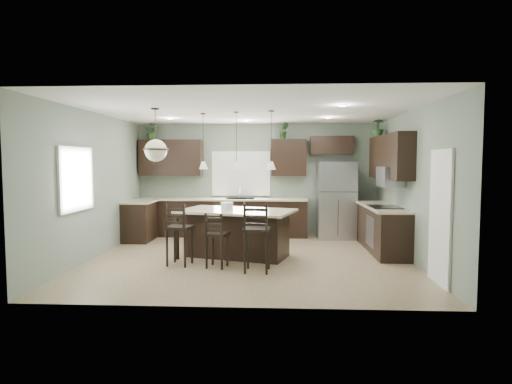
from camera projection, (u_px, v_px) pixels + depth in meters
The scene contains 33 objects.
ground at pixel (250, 258), 8.19m from camera, with size 6.00×6.00×0.00m, color #9E8466.
pantry_door at pixel (440, 217), 6.42m from camera, with size 0.04×0.82×2.04m, color white.
window_back at pixel (241, 174), 10.82m from camera, with size 1.35×0.02×1.00m, color white.
window_left at pixel (76, 179), 7.43m from camera, with size 0.02×1.10×1.00m, color white.
left_return_cabs at pixel (139, 222), 9.99m from camera, with size 0.60×0.90×0.90m, color black.
left_return_countertop at pixel (140, 202), 9.95m from camera, with size 0.66×0.96×0.04m, color beige.
back_lower_cabs at pixel (222, 218), 10.64m from camera, with size 4.20×0.60×0.90m, color black.
back_countertop at pixel (222, 199), 10.58m from camera, with size 4.20×0.66×0.04m, color beige.
sink_inset at pixel (240, 199), 10.56m from camera, with size 0.70×0.45×0.01m, color gray.
faucet at pixel (240, 193), 10.52m from camera, with size 0.02×0.02×0.28m, color silver.
back_upper_left at pixel (171, 158), 10.73m from camera, with size 1.55×0.34×0.90m, color black.
back_upper_right at pixel (289, 158), 10.58m from camera, with size 0.85×0.34×0.90m, color black.
fridge_header at pixel (332, 145), 10.50m from camera, with size 1.05×0.34×0.45m, color black.
right_lower_cabs at pixel (382, 229), 8.89m from camera, with size 0.60×2.35×0.90m, color black.
right_countertop at pixel (381, 207), 8.85m from camera, with size 0.66×2.35×0.04m, color beige.
cooktop at pixel (385, 207), 8.58m from camera, with size 0.58×0.75×0.02m, color black.
wall_oven_front at pixel (370, 231), 8.63m from camera, with size 0.01×0.72×0.60m, color gray.
right_upper_cabs at pixel (390, 157), 8.77m from camera, with size 0.34×2.35×0.90m, color black.
microwave at pixel (390, 177), 8.53m from camera, with size 0.40×0.75×0.40m, color gray.
refrigerator at pixel (336, 200), 10.30m from camera, with size 0.90×0.74×1.85m, color #9A98A1.
kitchen_island at pixel (237, 234), 8.27m from camera, with size 2.15×1.22×0.92m, color black.
serving_dish at pixel (227, 206), 8.30m from camera, with size 0.24×0.24×0.14m, color silver.
bar_stool_left at pixel (179, 234), 7.62m from camera, with size 0.41×0.41×1.12m, color black.
bar_stool_center at pixel (217, 240), 7.45m from camera, with size 0.36×0.36×0.98m, color black.
bar_stool_right at pixel (257, 237), 7.16m from camera, with size 0.44×0.44×1.18m, color black.
pendant_left at pixel (203, 141), 8.37m from camera, with size 0.17×0.17×1.10m, color white, non-canonical shape.
pendant_center at pixel (236, 141), 8.14m from camera, with size 0.17×0.17×1.10m, color white, non-canonical shape.
pendant_right at pixel (271, 140), 7.91m from camera, with size 0.17×0.17×1.10m, color silver, non-canonical shape.
chandelier at pixel (155, 135), 7.57m from camera, with size 0.44×0.44×0.95m, color beige, non-canonical shape.
plant_back_left at pixel (152, 132), 10.67m from camera, with size 0.36×0.31×0.40m, color #244A20.
plant_back_right at pixel (284, 131), 10.50m from camera, with size 0.23×0.19×0.42m, color #254A20.
plant_right_wall at pixel (378, 128), 9.69m from camera, with size 0.25×0.25×0.44m, color #264A20.
room_shell at pixel (250, 170), 8.06m from camera, with size 6.00×6.00×6.00m.
Camera 1 is at (0.53, -8.06, 1.86)m, focal length 30.00 mm.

